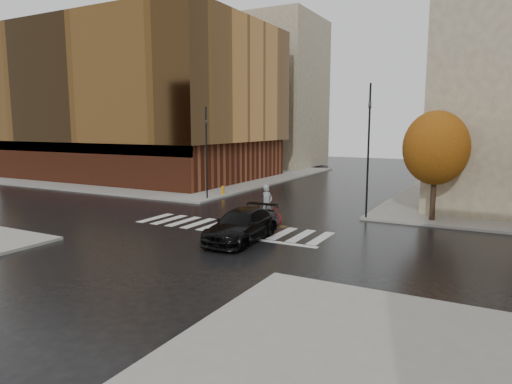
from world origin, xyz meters
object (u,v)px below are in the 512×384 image
(cyclist, at_px, (268,210))
(traffic_light_nw, at_px, (206,147))
(fire_hydrant, at_px, (223,190))
(sedan, at_px, (242,225))
(traffic_light_ne, at_px, (369,140))

(cyclist, xyz_separation_m, traffic_light_nw, (-8.00, 5.32, 3.33))
(traffic_light_nw, distance_m, fire_hydrant, 4.17)
(sedan, bearing_deg, traffic_light_ne, 60.13)
(sedan, relative_size, cyclist, 2.37)
(cyclist, distance_m, traffic_light_nw, 10.17)
(traffic_light_nw, bearing_deg, traffic_light_ne, 67.02)
(cyclist, height_order, fire_hydrant, cyclist)
(traffic_light_nw, relative_size, traffic_light_ne, 0.86)
(traffic_light_ne, bearing_deg, fire_hydrant, -15.30)
(sedan, xyz_separation_m, cyclist, (-0.66, 4.30, -0.01))
(cyclist, xyz_separation_m, traffic_light_ne, (4.87, 3.80, 4.10))
(fire_hydrant, bearing_deg, traffic_light_ne, -16.12)
(traffic_light_nw, relative_size, fire_hydrant, 9.65)
(fire_hydrant, bearing_deg, cyclist, -43.40)
(sedan, distance_m, cyclist, 4.35)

